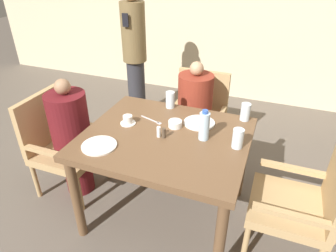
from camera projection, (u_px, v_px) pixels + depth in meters
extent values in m
plane|color=#60564C|center=(166.00, 212.00, 2.52)|extent=(16.00, 16.00, 0.00)
cube|color=brown|center=(166.00, 138.00, 2.15)|extent=(1.17, 0.98, 0.05)
cylinder|color=brown|center=(76.00, 199.00, 2.16)|extent=(0.07, 0.07, 0.72)
cylinder|color=brown|center=(220.00, 243.00, 1.83)|extent=(0.07, 0.07, 0.72)
cylinder|color=brown|center=(131.00, 138.00, 2.85)|extent=(0.07, 0.07, 0.72)
cylinder|color=brown|center=(242.00, 162.00, 2.53)|extent=(0.07, 0.07, 0.72)
cube|color=tan|center=(70.00, 152.00, 2.61)|extent=(0.51, 0.51, 0.07)
cube|color=tan|center=(41.00, 120.00, 2.54)|extent=(0.05, 0.51, 0.47)
cube|color=tan|center=(83.00, 124.00, 2.72)|extent=(0.46, 0.04, 0.04)
cube|color=tan|center=(47.00, 152.00, 2.34)|extent=(0.46, 0.04, 0.04)
cylinder|color=tan|center=(108.00, 162.00, 2.82)|extent=(0.04, 0.04, 0.35)
cylinder|color=tan|center=(80.00, 194.00, 2.46)|extent=(0.04, 0.04, 0.35)
cylinder|color=tan|center=(68.00, 152.00, 2.96)|extent=(0.04, 0.04, 0.35)
cylinder|color=tan|center=(36.00, 181.00, 2.60)|extent=(0.04, 0.04, 0.35)
cylinder|color=#5B1419|center=(78.00, 169.00, 2.68)|extent=(0.24, 0.24, 0.42)
cylinder|color=#5B1419|center=(70.00, 124.00, 2.43)|extent=(0.32, 0.32, 0.53)
sphere|color=#997051|center=(62.00, 87.00, 2.27)|extent=(0.12, 0.12, 0.12)
cube|color=tan|center=(195.00, 127.00, 2.98)|extent=(0.51, 0.51, 0.07)
cube|color=tan|center=(203.00, 93.00, 3.03)|extent=(0.51, 0.05, 0.47)
cube|color=tan|center=(220.00, 117.00, 2.82)|extent=(0.04, 0.46, 0.04)
cube|color=tan|center=(173.00, 109.00, 2.97)|extent=(0.04, 0.46, 0.04)
cylinder|color=tan|center=(210.00, 162.00, 2.83)|extent=(0.04, 0.04, 0.35)
cylinder|color=tan|center=(166.00, 152.00, 2.97)|extent=(0.04, 0.04, 0.35)
cylinder|color=tan|center=(221.00, 137.00, 3.20)|extent=(0.04, 0.04, 0.35)
cylinder|color=tan|center=(181.00, 130.00, 3.34)|extent=(0.04, 0.04, 0.35)
cylinder|color=maroon|center=(193.00, 144.00, 3.02)|extent=(0.24, 0.24, 0.42)
cylinder|color=maroon|center=(195.00, 102.00, 2.78)|extent=(0.32, 0.32, 0.53)
sphere|color=tan|center=(197.00, 68.00, 2.61)|extent=(0.12, 0.12, 0.12)
cube|color=tan|center=(288.00, 207.00, 2.05)|extent=(0.51, 0.51, 0.07)
cube|color=tan|center=(292.00, 216.00, 1.78)|extent=(0.46, 0.04, 0.04)
cube|color=tan|center=(294.00, 169.00, 2.16)|extent=(0.46, 0.04, 0.04)
cylinder|color=tan|center=(245.00, 243.00, 2.05)|extent=(0.04, 0.04, 0.35)
cylinder|color=tan|center=(254.00, 199.00, 2.41)|extent=(0.04, 0.04, 0.35)
cylinder|color=tan|center=(315.00, 214.00, 2.27)|extent=(0.04, 0.04, 0.35)
cylinder|color=#2D2D33|center=(137.00, 90.00, 3.75)|extent=(0.21, 0.21, 0.77)
cylinder|color=brown|center=(133.00, 32.00, 3.39)|extent=(0.28, 0.28, 0.66)
cube|color=black|center=(125.00, 20.00, 3.17)|extent=(0.07, 0.01, 0.14)
cylinder|color=white|center=(199.00, 123.00, 2.28)|extent=(0.24, 0.24, 0.01)
cylinder|color=white|center=(99.00, 146.00, 2.01)|extent=(0.24, 0.24, 0.01)
cylinder|color=white|center=(128.00, 123.00, 2.28)|extent=(0.12, 0.12, 0.01)
cylinder|color=white|center=(128.00, 119.00, 2.26)|extent=(0.07, 0.07, 0.06)
cylinder|color=white|center=(175.00, 124.00, 2.23)|extent=(0.10, 0.10, 0.05)
cylinder|color=silver|center=(204.00, 126.00, 2.05)|extent=(0.07, 0.07, 0.20)
cylinder|color=#3359B2|center=(205.00, 112.00, 1.99)|extent=(0.04, 0.04, 0.02)
cylinder|color=silver|center=(245.00, 112.00, 2.30)|extent=(0.07, 0.07, 0.14)
cylinder|color=silver|center=(170.00, 100.00, 2.48)|extent=(0.07, 0.07, 0.14)
cylinder|color=silver|center=(238.00, 138.00, 1.97)|extent=(0.07, 0.07, 0.14)
cylinder|color=white|center=(159.00, 132.00, 2.10)|extent=(0.03, 0.03, 0.08)
cylinder|color=#4C3D2D|center=(164.00, 133.00, 2.09)|extent=(0.03, 0.03, 0.08)
cube|color=silver|center=(150.00, 119.00, 2.33)|extent=(0.18, 0.07, 0.00)
cube|color=silver|center=(159.00, 123.00, 2.28)|extent=(0.04, 0.03, 0.00)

